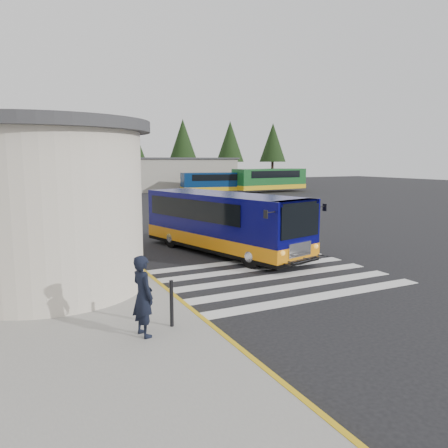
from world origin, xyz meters
name	(u,v)px	position (x,y,z in m)	size (l,w,h in m)	color
ground	(267,271)	(0.00, 0.00, 0.00)	(140.00, 140.00, 0.00)	black
curb_strip	(125,257)	(-4.05, 4.00, 0.08)	(0.12, 34.00, 0.16)	gold
crosswalk	(267,278)	(-0.50, -0.80, 0.01)	(8.00, 5.35, 0.01)	silver
depot_building	(132,174)	(6.00, 42.00, 2.11)	(26.40, 8.40, 4.20)	gray
tree_line	(118,139)	(6.29, 50.00, 6.77)	(58.40, 4.40, 10.00)	black
transit_bus	(224,225)	(-0.01, 3.42, 1.19)	(4.73, 9.09, 2.49)	#07064E
pedestrian_a	(143,296)	(-5.59, -4.05, 1.03)	(0.64, 0.42, 1.75)	black
pedestrian_b	(89,271)	(-6.23, -1.20, 0.97)	(0.80, 0.62, 1.64)	black
bollard	(172,303)	(-4.87, -3.81, 0.68)	(0.09, 0.09, 1.07)	black
far_bus_a	(216,182)	(13.96, 33.97, 1.36)	(8.37, 3.48, 2.10)	#06224C
far_bus_b	(270,179)	(20.75, 32.92, 1.59)	(9.68, 3.53, 2.44)	#155121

